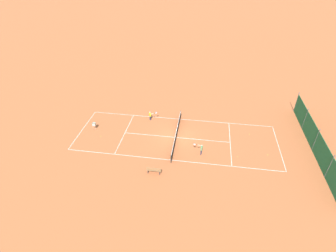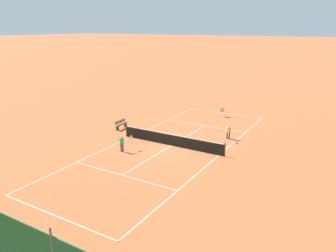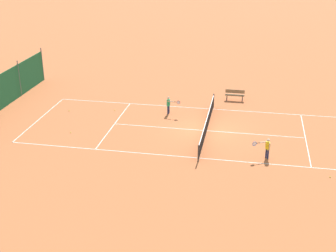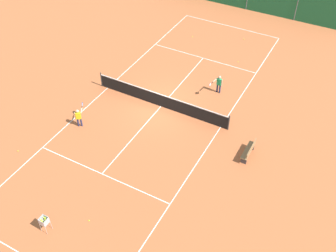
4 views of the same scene
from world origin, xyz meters
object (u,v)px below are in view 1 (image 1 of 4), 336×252
at_px(tennis_ball_mid_court, 238,157).
at_px(courtside_bench, 154,170).
at_px(player_near_service, 150,115).
at_px(tennis_ball_alley_right, 101,136).
at_px(tennis_ball_alley_left, 250,134).
at_px(ball_hopper, 94,124).
at_px(tennis_net, 176,134).
at_px(tennis_ball_near_corner, 129,111).
at_px(tennis_ball_by_net_left, 268,155).
at_px(player_far_service, 201,149).

distance_m(tennis_ball_mid_court, courtside_bench, 9.46).
xyz_separation_m(player_near_service, tennis_ball_alley_right, (4.55, -5.21, -0.69)).
bearing_deg(courtside_bench, tennis_ball_alley_left, 129.04).
distance_m(tennis_ball_alley_right, ball_hopper, 2.04).
relative_size(tennis_net, tennis_ball_alley_left, 139.09).
distance_m(tennis_ball_alley_left, ball_hopper, 19.31).
xyz_separation_m(tennis_net, tennis_ball_near_corner, (-5.10, -7.29, -0.47)).
bearing_deg(tennis_net, tennis_ball_by_net_left, 80.69).
relative_size(tennis_ball_alley_left, ball_hopper, 0.07).
bearing_deg(player_near_service, tennis_ball_by_net_left, 70.42).
bearing_deg(tennis_ball_near_corner, ball_hopper, -32.67).
distance_m(tennis_net, tennis_ball_near_corner, 8.91).
height_order(tennis_ball_alley_left, courtside_bench, courtside_bench).
xyz_separation_m(tennis_ball_alley_right, courtside_bench, (5.17, 7.59, 0.42)).
bearing_deg(player_far_service, tennis_ball_mid_court, 91.81).
bearing_deg(tennis_ball_alley_right, tennis_net, 97.39).
relative_size(player_near_service, tennis_ball_alley_right, 18.84).
xyz_separation_m(tennis_net, tennis_ball_alley_left, (-2.02, 8.82, -0.47)).
relative_size(tennis_ball_alley_right, courtside_bench, 0.04).
bearing_deg(tennis_net, courtside_bench, -13.28).
xyz_separation_m(tennis_ball_by_net_left, tennis_ball_near_corner, (-6.80, -17.69, 0.00)).
xyz_separation_m(tennis_ball_alley_left, tennis_ball_near_corner, (-3.08, -16.11, 0.00)).
height_order(player_near_service, tennis_ball_by_net_left, player_near_service).
bearing_deg(tennis_ball_mid_court, player_near_service, -117.97).
xyz_separation_m(player_near_service, ball_hopper, (3.12, -6.52, -0.06)).
xyz_separation_m(tennis_ball_mid_court, courtside_bench, (3.88, -8.62, 0.42)).
xyz_separation_m(tennis_ball_alley_left, courtside_bench, (8.36, -10.31, 0.42)).
relative_size(tennis_ball_by_net_left, tennis_ball_near_corner, 1.00).
height_order(tennis_net, player_far_service, player_far_service).
relative_size(player_near_service, courtside_bench, 0.83).
relative_size(tennis_net, tennis_ball_mid_court, 139.09).
relative_size(tennis_ball_alley_right, tennis_ball_alley_left, 1.00).
distance_m(tennis_ball_mid_court, tennis_ball_alley_right, 16.26).
height_order(tennis_ball_alley_right, tennis_ball_alley_left, same).
bearing_deg(courtside_bench, tennis_ball_mid_court, 114.21).
bearing_deg(tennis_ball_near_corner, tennis_ball_alley_right, -15.99).
xyz_separation_m(tennis_ball_alley_right, tennis_ball_near_corner, (-6.28, 1.80, 0.00)).
bearing_deg(tennis_ball_by_net_left, tennis_ball_near_corner, -111.04).
height_order(tennis_ball_mid_court, tennis_ball_alley_left, same).
xyz_separation_m(player_far_service, tennis_ball_by_net_left, (-0.89, 7.35, -0.72)).
xyz_separation_m(tennis_net, player_near_service, (-3.37, -3.87, 0.23)).
relative_size(tennis_net, player_near_service, 7.38).
bearing_deg(ball_hopper, tennis_ball_alley_left, 95.26).
distance_m(tennis_ball_by_net_left, tennis_ball_alley_left, 4.05).
height_order(tennis_ball_mid_court, tennis_ball_near_corner, same).
bearing_deg(tennis_net, ball_hopper, -91.39).
xyz_separation_m(tennis_ball_by_net_left, ball_hopper, (-1.96, -20.80, 0.63)).
height_order(player_near_service, tennis_ball_mid_court, player_near_service).
height_order(tennis_ball_mid_court, tennis_ball_alley_right, same).
bearing_deg(player_near_service, tennis_net, 48.96).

